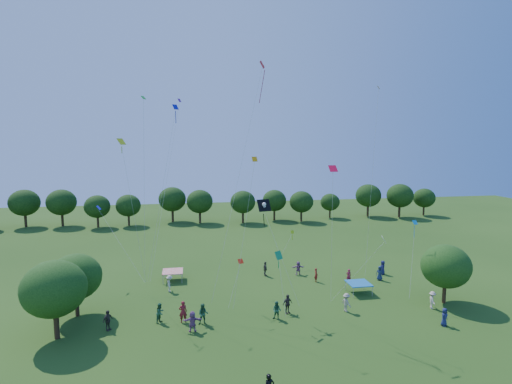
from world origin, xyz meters
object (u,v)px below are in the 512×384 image
at_px(near_tree_east, 446,266).
at_px(pirate_kite, 265,206).
at_px(tent_red_stripe, 173,271).
at_px(red_high_kite, 254,107).
at_px(near_tree_north, 75,277).
at_px(near_tree_west, 54,289).
at_px(tent_blue, 359,283).

height_order(near_tree_east, pirate_kite, pirate_kite).
bearing_deg(tent_red_stripe, red_high_kite, -41.72).
bearing_deg(tent_red_stripe, pirate_kite, -45.39).
bearing_deg(near_tree_east, near_tree_north, 175.32).
distance_m(near_tree_west, pirate_kite, 18.15).
bearing_deg(red_high_kite, near_tree_west, -163.99).
xyz_separation_m(near_tree_west, near_tree_east, (34.12, 1.25, -0.44)).
bearing_deg(near_tree_north, near_tree_west, -96.69).
xyz_separation_m(tent_red_stripe, pirate_kite, (8.62, -8.74, 8.44)).
xyz_separation_m(near_tree_west, red_high_kite, (16.37, 4.70, 14.34)).
distance_m(near_tree_east, red_high_kite, 23.36).
relative_size(near_tree_west, near_tree_east, 1.10).
distance_m(near_tree_east, pirate_kite, 18.15).
bearing_deg(near_tree_west, near_tree_east, 2.11).
bearing_deg(pirate_kite, tent_blue, 10.29).
distance_m(near_tree_north, tent_red_stripe, 11.40).
bearing_deg(near_tree_north, near_tree_east, -4.68).
bearing_deg(near_tree_north, pirate_kite, -3.34).
relative_size(near_tree_east, red_high_kite, 0.27).
bearing_deg(red_high_kite, near_tree_north, -177.52).
bearing_deg(near_tree_west, tent_blue, 10.18).
distance_m(tent_red_stripe, pirate_kite, 14.90).
distance_m(near_tree_west, tent_red_stripe, 14.79).
relative_size(near_tree_north, tent_blue, 2.53).
relative_size(near_tree_west, tent_red_stripe, 2.83).
height_order(near_tree_east, red_high_kite, red_high_kite).
height_order(tent_red_stripe, pirate_kite, pirate_kite).
bearing_deg(tent_blue, near_tree_north, -178.15).
height_order(near_tree_west, near_tree_north, near_tree_west).
distance_m(near_tree_west, near_tree_north, 4.06).
xyz_separation_m(near_tree_west, tent_red_stripe, (8.42, 11.78, -2.99)).
xyz_separation_m(near_tree_west, pirate_kite, (17.05, 3.04, 5.45)).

